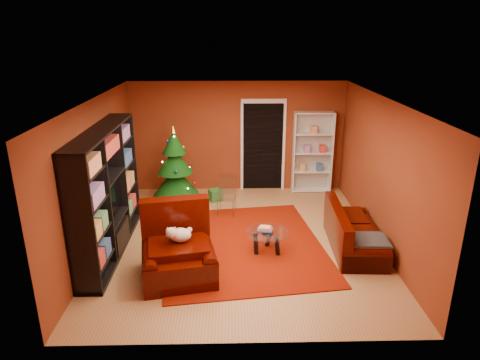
{
  "coord_description": "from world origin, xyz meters",
  "views": [
    {
      "loc": [
        -0.18,
        -7.1,
        3.7
      ],
      "look_at": [
        0.0,
        0.4,
        1.05
      ],
      "focal_mm": 32.0,
      "sensor_mm": 36.0,
      "label": 1
    }
  ],
  "objects_px": {
    "gift_box_teal": "(169,194)",
    "gift_box_green": "(215,195)",
    "armchair": "(178,250)",
    "dog": "(180,235)",
    "coffee_table": "(267,242)",
    "acrylic_chair": "(226,197)",
    "gift_box_red": "(185,187)",
    "white_bookshelf": "(312,152)",
    "media_unit": "(107,193)",
    "christmas_tree": "(175,167)",
    "rug": "(242,245)",
    "sofa": "(355,229)"
  },
  "relations": [
    {
      "from": "media_unit",
      "to": "christmas_tree",
      "type": "relative_size",
      "value": 1.58
    },
    {
      "from": "white_bookshelf",
      "to": "armchair",
      "type": "height_order",
      "value": "white_bookshelf"
    },
    {
      "from": "gift_box_red",
      "to": "coffee_table",
      "type": "relative_size",
      "value": 0.26
    },
    {
      "from": "coffee_table",
      "to": "acrylic_chair",
      "type": "height_order",
      "value": "acrylic_chair"
    },
    {
      "from": "rug",
      "to": "sofa",
      "type": "xyz_separation_m",
      "value": [
        1.99,
        -0.15,
        0.37
      ]
    },
    {
      "from": "media_unit",
      "to": "gift_box_red",
      "type": "height_order",
      "value": "media_unit"
    },
    {
      "from": "media_unit",
      "to": "coffee_table",
      "type": "xyz_separation_m",
      "value": [
        2.73,
        -0.14,
        -0.89
      ]
    },
    {
      "from": "armchair",
      "to": "dog",
      "type": "distance_m",
      "value": 0.24
    },
    {
      "from": "gift_box_red",
      "to": "armchair",
      "type": "relative_size",
      "value": 0.17
    },
    {
      "from": "christmas_tree",
      "to": "gift_box_red",
      "type": "height_order",
      "value": "christmas_tree"
    },
    {
      "from": "gift_box_green",
      "to": "sofa",
      "type": "height_order",
      "value": "sofa"
    },
    {
      "from": "rug",
      "to": "white_bookshelf",
      "type": "relative_size",
      "value": 1.67
    },
    {
      "from": "rug",
      "to": "media_unit",
      "type": "relative_size",
      "value": 1.16
    },
    {
      "from": "armchair",
      "to": "gift_box_red",
      "type": "bearing_deg",
      "value": 83.44
    },
    {
      "from": "christmas_tree",
      "to": "dog",
      "type": "xyz_separation_m",
      "value": [
        0.43,
        -2.97,
        -0.17
      ]
    },
    {
      "from": "media_unit",
      "to": "gift_box_teal",
      "type": "distance_m",
      "value": 2.63
    },
    {
      "from": "acrylic_chair",
      "to": "coffee_table",
      "type": "bearing_deg",
      "value": -57.93
    },
    {
      "from": "gift_box_red",
      "to": "sofa",
      "type": "bearing_deg",
      "value": -41.49
    },
    {
      "from": "white_bookshelf",
      "to": "dog",
      "type": "bearing_deg",
      "value": -125.13
    },
    {
      "from": "christmas_tree",
      "to": "acrylic_chair",
      "type": "bearing_deg",
      "value": -29.1
    },
    {
      "from": "rug",
      "to": "gift_box_teal",
      "type": "height_order",
      "value": "gift_box_teal"
    },
    {
      "from": "christmas_tree",
      "to": "armchair",
      "type": "relative_size",
      "value": 1.49
    },
    {
      "from": "dog",
      "to": "acrylic_chair",
      "type": "height_order",
      "value": "dog"
    },
    {
      "from": "christmas_tree",
      "to": "gift_box_red",
      "type": "distance_m",
      "value": 1.09
    },
    {
      "from": "gift_box_red",
      "to": "sofa",
      "type": "distance_m",
      "value": 4.42
    },
    {
      "from": "gift_box_teal",
      "to": "armchair",
      "type": "height_order",
      "value": "armchair"
    },
    {
      "from": "media_unit",
      "to": "gift_box_green",
      "type": "height_order",
      "value": "media_unit"
    },
    {
      "from": "gift_box_green",
      "to": "armchair",
      "type": "relative_size",
      "value": 0.22
    },
    {
      "from": "armchair",
      "to": "christmas_tree",
      "type": "bearing_deg",
      "value": 86.51
    },
    {
      "from": "rug",
      "to": "armchair",
      "type": "height_order",
      "value": "armchair"
    },
    {
      "from": "gift_box_teal",
      "to": "coffee_table",
      "type": "bearing_deg",
      "value": -50.73
    },
    {
      "from": "rug",
      "to": "gift_box_green",
      "type": "bearing_deg",
      "value": 104.3
    },
    {
      "from": "white_bookshelf",
      "to": "coffee_table",
      "type": "height_order",
      "value": "white_bookshelf"
    },
    {
      "from": "media_unit",
      "to": "dog",
      "type": "xyz_separation_m",
      "value": [
        1.32,
        -0.84,
        -0.39
      ]
    },
    {
      "from": "coffee_table",
      "to": "acrylic_chair",
      "type": "bearing_deg",
      "value": 113.67
    },
    {
      "from": "gift_box_teal",
      "to": "gift_box_green",
      "type": "xyz_separation_m",
      "value": [
        1.06,
        -0.07,
        -0.01
      ]
    },
    {
      "from": "white_bookshelf",
      "to": "dog",
      "type": "distance_m",
      "value": 4.61
    },
    {
      "from": "christmas_tree",
      "to": "rug",
      "type": "bearing_deg",
      "value": -54.74
    },
    {
      "from": "white_bookshelf",
      "to": "coffee_table",
      "type": "bearing_deg",
      "value": -112.32
    },
    {
      "from": "dog",
      "to": "gift_box_red",
      "type": "bearing_deg",
      "value": 84.12
    },
    {
      "from": "dog",
      "to": "gift_box_green",
      "type": "bearing_deg",
      "value": 71.23
    },
    {
      "from": "gift_box_teal",
      "to": "gift_box_green",
      "type": "bearing_deg",
      "value": -3.79
    },
    {
      "from": "gift_box_green",
      "to": "gift_box_red",
      "type": "relative_size",
      "value": 1.29
    },
    {
      "from": "rug",
      "to": "white_bookshelf",
      "type": "bearing_deg",
      "value": 57.75
    },
    {
      "from": "rug",
      "to": "christmas_tree",
      "type": "bearing_deg",
      "value": 125.26
    },
    {
      "from": "gift_box_teal",
      "to": "media_unit",
      "type": "bearing_deg",
      "value": -106.32
    },
    {
      "from": "sofa",
      "to": "coffee_table",
      "type": "distance_m",
      "value": 1.58
    },
    {
      "from": "gift_box_teal",
      "to": "white_bookshelf",
      "type": "distance_m",
      "value": 3.49
    },
    {
      "from": "rug",
      "to": "sofa",
      "type": "distance_m",
      "value": 2.03
    },
    {
      "from": "gift_box_red",
      "to": "coffee_table",
      "type": "distance_m",
      "value": 3.5
    }
  ]
}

